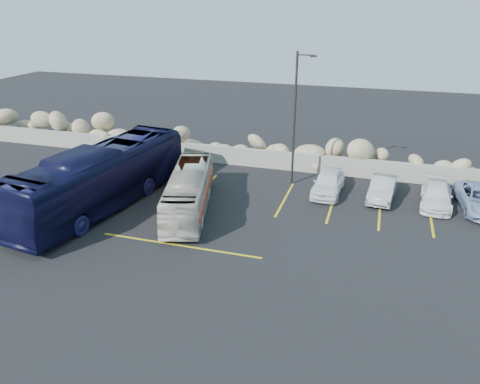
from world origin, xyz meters
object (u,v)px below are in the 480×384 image
(tour_coach, at_px, (101,178))
(car_b, at_px, (382,189))
(lamppost, at_px, (296,116))
(car_c, at_px, (437,196))
(car_a, at_px, (328,182))
(vintage_bus, at_px, (189,191))

(tour_coach, bearing_deg, car_b, 28.89)
(lamppost, height_order, car_c, lamppost)
(tour_coach, distance_m, car_a, 12.94)
(lamppost, distance_m, car_c, 9.12)
(vintage_bus, height_order, car_a, vintage_bus)
(car_c, bearing_deg, lamppost, 178.17)
(car_c, bearing_deg, car_a, -175.71)
(tour_coach, xyz_separation_m, car_b, (14.75, 5.64, -1.08))
(car_a, height_order, car_c, car_a)
(vintage_bus, relative_size, car_a, 2.01)
(tour_coach, bearing_deg, car_c, 25.40)
(tour_coach, distance_m, car_b, 15.83)
(vintage_bus, relative_size, tour_coach, 0.66)
(car_a, bearing_deg, car_b, 4.33)
(car_b, bearing_deg, car_a, -172.19)
(car_b, bearing_deg, vintage_bus, -148.93)
(vintage_bus, bearing_deg, tour_coach, 175.35)
(tour_coach, height_order, car_c, tour_coach)
(tour_coach, relative_size, car_a, 3.03)
(vintage_bus, bearing_deg, car_a, 18.42)
(lamppost, height_order, tour_coach, lamppost)
(lamppost, xyz_separation_m, car_a, (2.29, -0.88, -3.61))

